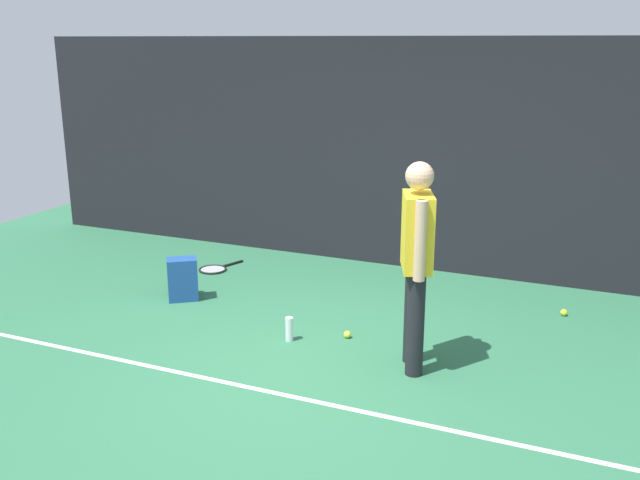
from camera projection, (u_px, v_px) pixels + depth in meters
ground_plane at (301, 371)px, 5.69m from camera, size 12.00×12.00×0.00m
back_fence at (410, 156)px, 7.98m from camera, size 10.00×0.10×2.62m
court_line at (278, 393)px, 5.32m from camera, size 9.00×0.05×0.00m
tennis_player at (417, 255)px, 5.49m from camera, size 0.35×0.50×1.70m
tennis_racket at (215, 269)px, 8.17m from camera, size 0.42×0.64×0.03m
backpack at (183, 280)px, 7.21m from camera, size 0.37×0.38×0.44m
tennis_ball_near_player at (347, 334)px, 6.31m from camera, size 0.07×0.07×0.07m
tennis_ball_by_fence at (564, 313)px, 6.81m from camera, size 0.07×0.07×0.07m
water_bottle at (289, 329)px, 6.24m from camera, size 0.07×0.07×0.22m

